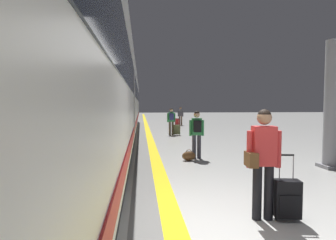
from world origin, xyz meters
name	(u,v)px	position (x,y,z in m)	size (l,w,h in m)	color
ground_plane	(233,235)	(0.00, 0.00, 0.00)	(120.00, 120.00, 0.00)	silver
safety_line_strip	(150,141)	(-0.78, 10.00, 0.00)	(0.36, 80.00, 0.01)	yellow
tactile_edge_band	(144,141)	(-1.13, 10.00, 0.00)	(0.65, 80.00, 0.01)	slate
high_speed_train	(108,91)	(-2.92, 10.48, 2.50)	(2.94, 33.57, 4.97)	#38383D
traveller_foreground	(263,156)	(0.62, 0.45, 1.00)	(0.55, 0.29, 1.73)	black
rolling_suitcase_foreground	(287,199)	(0.98, 0.36, 0.35)	(0.41, 0.29, 1.03)	black
passenger_near	(197,130)	(0.60, 5.29, 0.95)	(0.50, 0.31, 1.59)	#383842
duffel_bag_near	(189,156)	(0.28, 4.98, 0.15)	(0.44, 0.26, 0.36)	brown
passenger_mid	(171,119)	(0.55, 12.42, 0.96)	(0.50, 0.31, 1.61)	brown
suitcase_mid	(177,130)	(0.87, 12.28, 0.34)	(0.39, 0.25, 1.01)	#596038
passenger_far	(181,115)	(2.24, 20.11, 0.95)	(0.50, 0.26, 1.64)	brown
suitcase_far	(177,122)	(1.93, 19.94, 0.32)	(0.43, 0.34, 0.58)	#A51E1E
platform_pillar	(332,107)	(4.12, 3.57, 1.72)	(0.56, 0.56, 3.60)	gray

